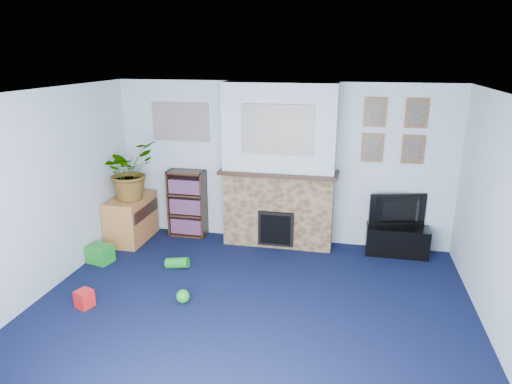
% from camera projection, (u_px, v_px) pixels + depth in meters
% --- Properties ---
extents(floor, '(5.00, 4.50, 0.01)m').
position_uv_depth(floor, '(248.00, 316.00, 5.04)').
color(floor, '#0D1334').
rests_on(floor, ground).
extents(ceiling, '(5.00, 4.50, 0.01)m').
position_uv_depth(ceiling, '(247.00, 95.00, 4.34)').
color(ceiling, white).
rests_on(ceiling, wall_back).
extents(wall_back, '(5.00, 0.04, 2.40)m').
position_uv_depth(wall_back, '(281.00, 164.00, 6.79)').
color(wall_back, '#AFC3D4').
rests_on(wall_back, ground).
extents(wall_front, '(5.00, 0.04, 2.40)m').
position_uv_depth(wall_front, '(158.00, 345.00, 2.58)').
color(wall_front, '#AFC3D4').
rests_on(wall_front, ground).
extents(wall_left, '(0.04, 4.50, 2.40)m').
position_uv_depth(wall_left, '(33.00, 198.00, 5.18)').
color(wall_left, '#AFC3D4').
rests_on(wall_left, ground).
extents(wall_right, '(0.04, 4.50, 2.40)m').
position_uv_depth(wall_right, '(512.00, 233.00, 4.19)').
color(wall_right, '#AFC3D4').
rests_on(wall_right, ground).
extents(chimney_breast, '(1.72, 0.50, 2.40)m').
position_uv_depth(chimney_breast, '(279.00, 168.00, 6.61)').
color(chimney_breast, brown).
rests_on(chimney_breast, ground).
extents(collage_main, '(1.00, 0.03, 0.68)m').
position_uv_depth(collage_main, '(277.00, 129.00, 6.23)').
color(collage_main, gray).
rests_on(collage_main, chimney_breast).
extents(collage_left, '(0.90, 0.03, 0.58)m').
position_uv_depth(collage_left, '(181.00, 122.00, 6.92)').
color(collage_left, gray).
rests_on(collage_left, wall_back).
extents(portrait_tl, '(0.30, 0.03, 0.40)m').
position_uv_depth(portrait_tl, '(375.00, 112.00, 6.28)').
color(portrait_tl, brown).
rests_on(portrait_tl, wall_back).
extents(portrait_tr, '(0.30, 0.03, 0.40)m').
position_uv_depth(portrait_tr, '(417.00, 113.00, 6.17)').
color(portrait_tr, brown).
rests_on(portrait_tr, wall_back).
extents(portrait_bl, '(0.30, 0.03, 0.40)m').
position_uv_depth(portrait_bl, '(372.00, 148.00, 6.43)').
color(portrait_bl, brown).
rests_on(portrait_bl, wall_back).
extents(portrait_br, '(0.30, 0.03, 0.40)m').
position_uv_depth(portrait_br, '(413.00, 149.00, 6.32)').
color(portrait_br, brown).
rests_on(portrait_br, wall_back).
extents(tv_stand, '(0.87, 0.37, 0.41)m').
position_uv_depth(tv_stand, '(397.00, 239.00, 6.53)').
color(tv_stand, black).
rests_on(tv_stand, ground).
extents(television, '(0.81, 0.31, 0.47)m').
position_uv_depth(television, '(399.00, 211.00, 6.43)').
color(television, black).
rests_on(television, tv_stand).
extents(bookshelf, '(0.58, 0.28, 1.05)m').
position_uv_depth(bookshelf, '(188.00, 205.00, 7.15)').
color(bookshelf, '#311C11').
rests_on(bookshelf, ground).
extents(sideboard, '(0.49, 0.88, 0.69)m').
position_uv_depth(sideboard, '(131.00, 218.00, 7.02)').
color(sideboard, '#B8723B').
rests_on(sideboard, ground).
extents(potted_plant, '(0.85, 0.92, 0.86)m').
position_uv_depth(potted_plant, '(129.00, 171.00, 6.74)').
color(potted_plant, '#26661E').
rests_on(potted_plant, sideboard).
extents(mantel_clock, '(0.10, 0.06, 0.14)m').
position_uv_depth(mantel_clock, '(277.00, 166.00, 6.56)').
color(mantel_clock, gold).
rests_on(mantel_clock, chimney_breast).
extents(mantel_candle, '(0.05, 0.05, 0.16)m').
position_uv_depth(mantel_candle, '(300.00, 167.00, 6.49)').
color(mantel_candle, '#B2BFC6').
rests_on(mantel_candle, chimney_breast).
extents(mantel_teddy, '(0.13, 0.13, 0.13)m').
position_uv_depth(mantel_teddy, '(244.00, 165.00, 6.66)').
color(mantel_teddy, gray).
rests_on(mantel_teddy, chimney_breast).
extents(mantel_can, '(0.06, 0.06, 0.12)m').
position_uv_depth(mantel_can, '(323.00, 169.00, 6.43)').
color(mantel_can, red).
rests_on(mantel_can, chimney_breast).
extents(green_crate, '(0.35, 0.31, 0.25)m').
position_uv_depth(green_crate, '(100.00, 253.00, 6.29)').
color(green_crate, '#198C26').
rests_on(green_crate, ground).
extents(toy_ball, '(0.16, 0.16, 0.16)m').
position_uv_depth(toy_ball, '(183.00, 296.00, 5.28)').
color(toy_ball, '#198C26').
rests_on(toy_ball, ground).
extents(toy_block, '(0.21, 0.21, 0.20)m').
position_uv_depth(toy_block, '(84.00, 298.00, 5.19)').
color(toy_block, red).
rests_on(toy_block, ground).
extents(toy_tube, '(0.33, 0.15, 0.19)m').
position_uv_depth(toy_tube, '(177.00, 263.00, 6.15)').
color(toy_tube, '#198C26').
rests_on(toy_tube, ground).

